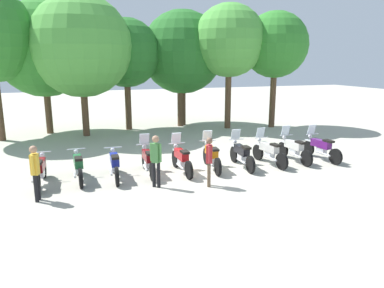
{
  "coord_description": "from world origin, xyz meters",
  "views": [
    {
      "loc": [
        -4.33,
        -12.06,
        3.94
      ],
      "look_at": [
        0.0,
        0.5,
        0.9
      ],
      "focal_mm": 33.76,
      "sensor_mm": 36.0,
      "label": 1
    }
  ],
  "objects_px": {
    "motorcycle_9": "(321,147)",
    "tree_3": "(126,53)",
    "motorcycle_1": "(78,166)",
    "tree_1": "(43,49)",
    "person_1": "(156,157)",
    "person_2": "(209,158)",
    "motorcycle_0": "(40,170)",
    "tree_5": "(182,52)",
    "motorcycle_7": "(269,151)",
    "tree_2": "(81,46)",
    "tree_6": "(229,41)",
    "motorcycle_3": "(148,160)",
    "motorcycle_8": "(294,149)",
    "motorcycle_4": "(181,159)",
    "tree_4": "(180,55)",
    "motorcycle_5": "(211,156)",
    "person_0": "(35,169)",
    "motorcycle_2": "(115,164)",
    "tree_7": "(275,45)",
    "motorcycle_6": "(241,154)"
  },
  "relations": [
    {
      "from": "motorcycle_9",
      "to": "tree_3",
      "type": "height_order",
      "value": "tree_3"
    },
    {
      "from": "motorcycle_1",
      "to": "tree_1",
      "type": "height_order",
      "value": "tree_1"
    },
    {
      "from": "person_1",
      "to": "person_2",
      "type": "bearing_deg",
      "value": 115.86
    },
    {
      "from": "person_2",
      "to": "motorcycle_0",
      "type": "bearing_deg",
      "value": 0.57
    },
    {
      "from": "motorcycle_1",
      "to": "tree_5",
      "type": "bearing_deg",
      "value": -37.77
    },
    {
      "from": "motorcycle_7",
      "to": "tree_2",
      "type": "distance_m",
      "value": 11.23
    },
    {
      "from": "tree_6",
      "to": "motorcycle_7",
      "type": "bearing_deg",
      "value": -102.96
    },
    {
      "from": "tree_2",
      "to": "motorcycle_1",
      "type": "bearing_deg",
      "value": -94.9
    },
    {
      "from": "motorcycle_7",
      "to": "motorcycle_9",
      "type": "bearing_deg",
      "value": -97.42
    },
    {
      "from": "motorcycle_3",
      "to": "motorcycle_8",
      "type": "bearing_deg",
      "value": -90.69
    },
    {
      "from": "motorcycle_3",
      "to": "motorcycle_4",
      "type": "distance_m",
      "value": 1.2
    },
    {
      "from": "person_2",
      "to": "tree_4",
      "type": "bearing_deg",
      "value": -81.89
    },
    {
      "from": "person_2",
      "to": "tree_1",
      "type": "height_order",
      "value": "tree_1"
    },
    {
      "from": "motorcycle_3",
      "to": "person_2",
      "type": "xyz_separation_m",
      "value": [
        1.59,
        -1.9,
        0.41
      ]
    },
    {
      "from": "tree_4",
      "to": "tree_3",
      "type": "bearing_deg",
      "value": -177.71
    },
    {
      "from": "person_2",
      "to": "tree_4",
      "type": "relative_size",
      "value": 0.27
    },
    {
      "from": "motorcycle_7",
      "to": "tree_3",
      "type": "xyz_separation_m",
      "value": [
        -3.93,
        9.33,
        3.9
      ]
    },
    {
      "from": "motorcycle_0",
      "to": "motorcycle_5",
      "type": "bearing_deg",
      "value": -87.78
    },
    {
      "from": "motorcycle_8",
      "to": "motorcycle_7",
      "type": "bearing_deg",
      "value": 91.64
    },
    {
      "from": "motorcycle_0",
      "to": "person_1",
      "type": "distance_m",
      "value": 3.83
    },
    {
      "from": "person_0",
      "to": "tree_3",
      "type": "height_order",
      "value": "tree_3"
    },
    {
      "from": "motorcycle_1",
      "to": "motorcycle_8",
      "type": "height_order",
      "value": "motorcycle_8"
    },
    {
      "from": "person_1",
      "to": "tree_3",
      "type": "relative_size",
      "value": 0.27
    },
    {
      "from": "tree_4",
      "to": "motorcycle_2",
      "type": "bearing_deg",
      "value": -119.47
    },
    {
      "from": "motorcycle_4",
      "to": "tree_5",
      "type": "bearing_deg",
      "value": -18.81
    },
    {
      "from": "motorcycle_5",
      "to": "motorcycle_7",
      "type": "distance_m",
      "value": 2.37
    },
    {
      "from": "motorcycle_9",
      "to": "tree_1",
      "type": "distance_m",
      "value": 15.0
    },
    {
      "from": "motorcycle_8",
      "to": "tree_6",
      "type": "distance_m",
      "value": 9.03
    },
    {
      "from": "motorcycle_7",
      "to": "tree_6",
      "type": "relative_size",
      "value": 0.3
    },
    {
      "from": "motorcycle_0",
      "to": "tree_1",
      "type": "relative_size",
      "value": 0.31
    },
    {
      "from": "tree_5",
      "to": "tree_6",
      "type": "height_order",
      "value": "tree_6"
    },
    {
      "from": "motorcycle_7",
      "to": "tree_2",
      "type": "bearing_deg",
      "value": 32.86
    },
    {
      "from": "tree_3",
      "to": "tree_7",
      "type": "xyz_separation_m",
      "value": [
        8.47,
        -2.05,
        0.48
      ]
    },
    {
      "from": "motorcycle_1",
      "to": "tree_6",
      "type": "xyz_separation_m",
      "value": [
        8.91,
        7.46,
        4.61
      ]
    },
    {
      "from": "tree_3",
      "to": "tree_1",
      "type": "bearing_deg",
      "value": 176.68
    },
    {
      "from": "motorcycle_4",
      "to": "tree_2",
      "type": "relative_size",
      "value": 0.3
    },
    {
      "from": "motorcycle_5",
      "to": "tree_2",
      "type": "bearing_deg",
      "value": 32.76
    },
    {
      "from": "tree_5",
      "to": "motorcycle_7",
      "type": "bearing_deg",
      "value": -87.59
    },
    {
      "from": "motorcycle_3",
      "to": "motorcycle_8",
      "type": "xyz_separation_m",
      "value": [
        5.93,
        -0.23,
        0.0
      ]
    },
    {
      "from": "tree_1",
      "to": "person_0",
      "type": "bearing_deg",
      "value": -89.81
    },
    {
      "from": "tree_5",
      "to": "tree_3",
      "type": "bearing_deg",
      "value": -172.18
    },
    {
      "from": "motorcycle_1",
      "to": "person_2",
      "type": "xyz_separation_m",
      "value": [
        3.96,
        -1.96,
        0.43
      ]
    },
    {
      "from": "motorcycle_3",
      "to": "tree_7",
      "type": "height_order",
      "value": "tree_7"
    },
    {
      "from": "motorcycle_3",
      "to": "motorcycle_4",
      "type": "bearing_deg",
      "value": -98.79
    },
    {
      "from": "motorcycle_5",
      "to": "motorcycle_4",
      "type": "bearing_deg",
      "value": 98.12
    },
    {
      "from": "motorcycle_6",
      "to": "motorcycle_2",
      "type": "bearing_deg",
      "value": 91.18
    },
    {
      "from": "tree_2",
      "to": "tree_4",
      "type": "bearing_deg",
      "value": 12.41
    },
    {
      "from": "motorcycle_9",
      "to": "tree_5",
      "type": "distance_m",
      "value": 11.03
    },
    {
      "from": "person_0",
      "to": "person_1",
      "type": "bearing_deg",
      "value": 14.34
    },
    {
      "from": "motorcycle_2",
      "to": "tree_6",
      "type": "xyz_separation_m",
      "value": [
        7.72,
        7.64,
        4.61
      ]
    }
  ]
}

